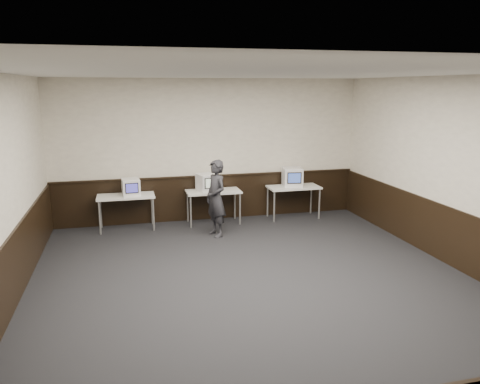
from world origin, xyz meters
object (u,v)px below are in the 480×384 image
desk_right (294,189)px  desk_left (126,199)px  emac_left (131,187)px  emac_center (207,182)px  desk_center (213,194)px  person (216,198)px  emac_right (292,177)px

desk_right → desk_left: bearing=180.0°
desk_left → emac_left: (0.11, -0.05, 0.25)m
emac_center → desk_left: bearing=165.1°
desk_left → emac_left: bearing=-21.9°
desk_left → desk_center: same height
emac_left → person: person is taller
desk_center → person: (-0.12, -0.90, 0.11)m
person → emac_right: bearing=96.8°
desk_center → emac_center: size_ratio=2.42×
desk_center → emac_right: (1.87, 0.03, 0.29)m
emac_center → person: size_ratio=0.31×
desk_center → emac_right: emac_right is taller
desk_left → desk_center: (1.90, 0.00, 0.00)m
person → emac_left: bearing=-135.3°
desk_right → emac_center: bearing=179.7°
desk_center → person: person is taller
desk_left → emac_right: (3.77, 0.03, 0.29)m
emac_right → person: 2.20m
desk_right → emac_center: (-2.04, 0.01, 0.27)m
desk_left → desk_right: same height
desk_right → emac_left: bearing=-179.3°
emac_right → desk_left: bearing=-171.0°
desk_right → desk_center: bearing=180.0°
desk_left → emac_center: 1.78m
emac_center → emac_right: (2.01, 0.01, 0.02)m
desk_left → person: size_ratio=0.76×
desk_left → desk_right: (3.80, 0.00, 0.00)m
desk_left → desk_center: 1.90m
desk_left → emac_left: 0.28m
desk_center → emac_left: size_ratio=2.87×
desk_left → emac_left: emac_left is taller
desk_center → desk_right: bearing=0.0°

